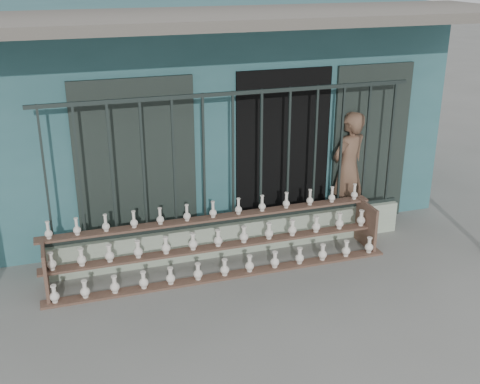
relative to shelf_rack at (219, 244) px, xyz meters
name	(u,v)px	position (x,y,z in m)	size (l,w,h in m)	color
ground	(266,298)	(0.33, -0.88, -0.36)	(60.00, 60.00, 0.00)	slate
workshop_building	(182,94)	(0.33, 3.35, 1.26)	(7.40, 6.60, 3.21)	#306166
parapet_wall	(233,237)	(0.33, 0.42, -0.14)	(5.00, 0.20, 0.45)	#A9BA9F
security_fence	(233,159)	(0.33, 0.42, 0.99)	(5.00, 0.04, 1.80)	#283330
shelf_rack	(219,244)	(0.00, 0.00, 0.00)	(4.50, 0.68, 0.85)	brown
elderly_woman	(348,170)	(2.23, 0.79, 0.52)	(0.64, 0.42, 1.75)	brown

